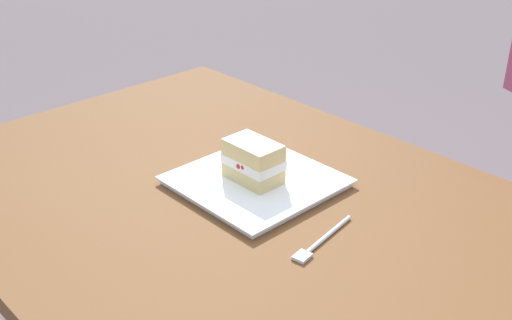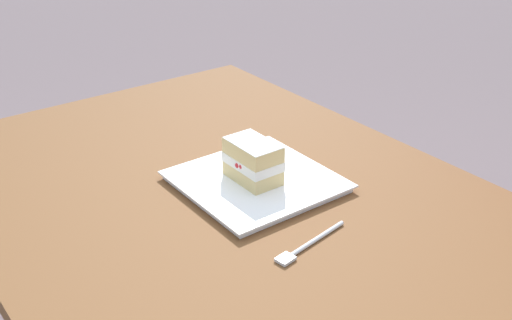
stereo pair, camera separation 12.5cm
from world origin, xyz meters
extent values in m
cylinder|color=brown|center=(0.70, -0.40, 0.36)|extent=(0.07, 0.07, 0.71)
cube|color=brown|center=(0.00, 0.00, 0.73)|extent=(1.51, 0.92, 0.04)
cube|color=white|center=(0.10, -0.07, 0.76)|extent=(0.28, 0.28, 0.01)
cube|color=white|center=(0.10, -0.07, 0.77)|extent=(0.29, 0.29, 0.00)
cube|color=#E0C17A|center=(0.10, -0.06, 0.78)|extent=(0.11, 0.07, 0.03)
cube|color=white|center=(0.10, -0.06, 0.81)|extent=(0.12, 0.07, 0.02)
sphere|color=red|center=(0.09, -0.03, 0.81)|extent=(0.01, 0.01, 0.01)
sphere|color=red|center=(0.07, -0.09, 0.81)|extent=(0.01, 0.01, 0.01)
sphere|color=red|center=(0.10, -0.03, 0.81)|extent=(0.01, 0.01, 0.01)
cube|color=#E0C17A|center=(0.10, -0.06, 0.83)|extent=(0.11, 0.07, 0.03)
cube|color=white|center=(0.10, -0.06, 0.85)|extent=(0.11, 0.07, 0.00)
cylinder|color=silver|center=(-0.12, -0.04, 0.76)|extent=(0.03, 0.14, 0.01)
cube|color=silver|center=(-0.14, 0.05, 0.76)|extent=(0.03, 0.03, 0.01)
camera|label=1|loc=(-0.72, 0.70, 1.38)|focal=44.35mm
camera|label=2|loc=(-0.80, 0.60, 1.38)|focal=44.35mm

